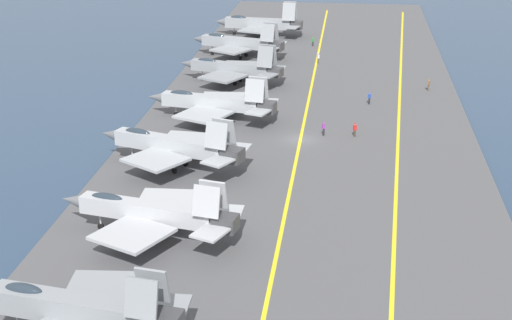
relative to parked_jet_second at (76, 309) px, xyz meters
name	(u,v)px	position (x,y,z in m)	size (l,w,h in m)	color
ground_plane	(300,142)	(44.15, -12.32, -3.07)	(2000.00, 2000.00, 0.00)	navy
carrier_deck	(300,141)	(44.15, -12.32, -2.87)	(194.09, 41.85, 0.40)	#4C4C4F
deck_stripe_foul_line	(398,143)	(44.15, -23.83, -2.66)	(174.68, 0.36, 0.01)	yellow
deck_stripe_centerline	(300,139)	(44.15, -12.32, -2.66)	(174.68, 0.36, 0.01)	yellow
parked_jet_second	(76,309)	(0.00, 0.00, 0.00)	(13.43, 15.94, 6.25)	gray
parked_jet_third	(151,212)	(16.41, -1.09, -0.19)	(13.28, 16.82, 5.96)	#A8AAAF
parked_jet_fourth	(172,145)	(32.99, 0.71, 0.03)	(12.71, 17.41, 6.29)	#9EA3A8
parked_jet_fifth	(213,103)	(50.43, -0.69, -0.38)	(13.92, 17.31, 6.00)	#9EA3A8
parked_jet_sixth	(233,68)	(68.22, -0.55, -0.32)	(13.05, 16.46, 6.19)	gray
parked_jet_seventh	(239,43)	(84.51, 0.90, -0.10)	(12.21, 16.68, 6.30)	gray
parked_jet_eighth	(260,23)	(102.38, -0.57, -0.24)	(12.80, 17.00, 6.63)	gray
crew_red_vest	(355,129)	(45.95, -18.74, -1.72)	(0.39, 0.45, 1.73)	#383328
crew_purple_vest	(324,128)	(45.81, -14.99, -1.69)	(0.39, 0.45, 1.78)	#232328
crew_brown_vest	(429,84)	(67.50, -29.24, -1.69)	(0.46, 0.40, 1.77)	#4C473D
crew_blue_vest	(369,97)	(59.75, -20.66, -1.71)	(0.46, 0.45, 1.74)	#232328
crew_green_vest	(313,41)	(94.92, -11.06, -1.76)	(0.44, 0.46, 1.66)	#232328
crew_white_vest	(318,58)	(81.80, -12.64, -1.65)	(0.45, 0.38, 1.85)	#4C473D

